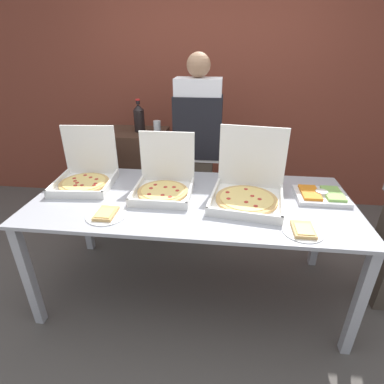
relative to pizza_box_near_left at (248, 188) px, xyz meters
The scene contains 13 objects.
ground_plane 1.00m from the pizza_box_near_left, behind, with size 16.00×16.00×0.00m, color #514C47.
brick_wall_behind 1.78m from the pizza_box_near_left, 102.94° to the left, with size 10.00×0.06×2.80m.
buffet_table 0.42m from the pizza_box_near_left, behind, with size 2.21×0.98×0.84m.
pizza_box_near_left is the anchor object (origin of this frame).
pizza_box_near_right 1.22m from the pizza_box_near_left, behind, with size 0.45×0.46×0.41m.
pizza_box_far_right 0.60m from the pizza_box_near_left, behind, with size 0.41×0.42×0.41m.
paper_plate_front_left 0.95m from the pizza_box_near_left, 159.86° to the right, with size 0.25×0.25×0.03m.
paper_plate_front_right 0.49m from the pizza_box_near_left, 51.57° to the right, with size 0.23×0.23×0.03m.
veggie_tray 0.52m from the pizza_box_near_left, ahead, with size 0.35×0.28×0.05m.
sideboard_podium 1.46m from the pizza_box_near_left, 142.39° to the left, with size 0.75×0.46×1.06m.
soda_bottle 1.34m from the pizza_box_near_left, 138.71° to the left, with size 0.10×0.10×0.30m.
soda_can_silver 1.14m from the pizza_box_near_left, 135.42° to the left, with size 0.07×0.07×0.12m.
person_server_vest 0.89m from the pizza_box_near_left, 118.39° to the left, with size 0.42×0.24×1.76m.
Camera 1 is at (0.21, -1.85, 1.81)m, focal length 28.00 mm.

